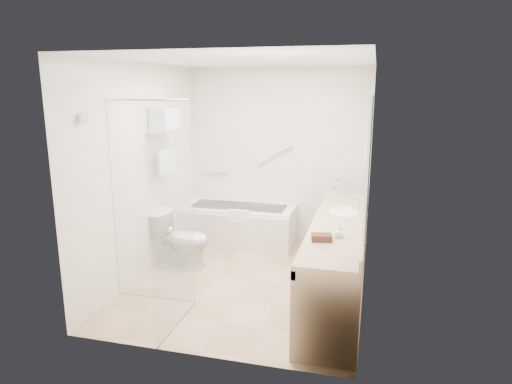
% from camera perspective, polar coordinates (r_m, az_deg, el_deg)
% --- Properties ---
extents(floor, '(3.20, 3.20, 0.00)m').
position_cam_1_polar(floor, '(5.48, -0.80, -10.94)').
color(floor, tan).
rests_on(floor, ground).
extents(ceiling, '(2.60, 3.20, 0.10)m').
position_cam_1_polar(ceiling, '(5.01, -0.90, 16.16)').
color(ceiling, white).
rests_on(ceiling, wall_back).
extents(wall_back, '(2.60, 0.10, 2.50)m').
position_cam_1_polar(wall_back, '(6.63, 2.83, 4.58)').
color(wall_back, beige).
rests_on(wall_back, ground).
extents(wall_front, '(2.60, 0.10, 2.50)m').
position_cam_1_polar(wall_front, '(3.62, -7.57, -2.77)').
color(wall_front, beige).
rests_on(wall_front, ground).
extents(wall_left, '(0.10, 3.20, 2.50)m').
position_cam_1_polar(wall_left, '(5.58, -13.84, 2.58)').
color(wall_left, beige).
rests_on(wall_left, ground).
extents(wall_right, '(0.10, 3.20, 2.50)m').
position_cam_1_polar(wall_right, '(4.92, 13.91, 1.20)').
color(wall_right, beige).
rests_on(wall_right, ground).
extents(bathtub, '(1.60, 0.73, 0.59)m').
position_cam_1_polar(bathtub, '(6.63, -2.15, -4.07)').
color(bathtub, white).
rests_on(bathtub, floor).
extents(grab_bar_short, '(0.40, 0.03, 0.03)m').
position_cam_1_polar(grab_bar_short, '(6.90, -5.02, 2.35)').
color(grab_bar_short, silver).
rests_on(grab_bar_short, wall_back).
extents(grab_bar_long, '(0.53, 0.03, 0.33)m').
position_cam_1_polar(grab_bar_long, '(6.60, 2.33, 4.55)').
color(grab_bar_long, silver).
rests_on(grab_bar_long, wall_back).
extents(shower_enclosure, '(0.96, 0.91, 2.11)m').
position_cam_1_polar(shower_enclosure, '(4.52, -11.74, -2.16)').
color(shower_enclosure, silver).
rests_on(shower_enclosure, floor).
extents(towel_shelf, '(0.24, 0.55, 0.81)m').
position_cam_1_polar(towel_shelf, '(5.77, -11.31, 8.09)').
color(towel_shelf, silver).
rests_on(towel_shelf, wall_left).
extents(vanity_counter, '(0.55, 2.70, 0.95)m').
position_cam_1_polar(vanity_counter, '(4.95, 10.28, -5.89)').
color(vanity_counter, tan).
rests_on(vanity_counter, floor).
extents(sink, '(0.40, 0.52, 0.14)m').
position_cam_1_polar(sink, '(5.27, 11.04, -2.68)').
color(sink, white).
rests_on(sink, vanity_counter).
extents(faucet, '(0.03, 0.03, 0.14)m').
position_cam_1_polar(faucet, '(5.24, 12.67, -1.62)').
color(faucet, silver).
rests_on(faucet, vanity_counter).
extents(mirror, '(0.02, 2.00, 1.20)m').
position_cam_1_polar(mirror, '(4.72, 13.95, 4.40)').
color(mirror, '#ABAFB7').
rests_on(mirror, wall_right).
extents(hairdryer_unit, '(0.08, 0.10, 0.18)m').
position_cam_1_polar(hairdryer_unit, '(5.93, 13.70, 5.15)').
color(hairdryer_unit, silver).
rests_on(hairdryer_unit, wall_right).
extents(toilet, '(0.73, 0.44, 0.70)m').
position_cam_1_polar(toilet, '(5.85, -9.29, -5.86)').
color(toilet, white).
rests_on(toilet, floor).
extents(amenity_basket, '(0.21, 0.16, 0.06)m').
position_cam_1_polar(amenity_basket, '(4.24, 8.20, -5.64)').
color(amenity_basket, '#482719').
rests_on(amenity_basket, vanity_counter).
extents(soap_bottle_a, '(0.09, 0.14, 0.06)m').
position_cam_1_polar(soap_bottle_a, '(4.40, 10.34, -5.01)').
color(soap_bottle_a, silver).
rests_on(soap_bottle_a, vanity_counter).
extents(soap_bottle_b, '(0.08, 0.11, 0.08)m').
position_cam_1_polar(soap_bottle_b, '(4.35, 10.22, -5.07)').
color(soap_bottle_b, silver).
rests_on(soap_bottle_b, vanity_counter).
extents(water_bottle_left, '(0.06, 0.06, 0.19)m').
position_cam_1_polar(water_bottle_left, '(5.61, 9.66, -0.43)').
color(water_bottle_left, silver).
rests_on(water_bottle_left, vanity_counter).
extents(water_bottle_mid, '(0.06, 0.06, 0.21)m').
position_cam_1_polar(water_bottle_mid, '(6.08, 10.24, 0.66)').
color(water_bottle_mid, silver).
rests_on(water_bottle_mid, vanity_counter).
extents(water_bottle_right, '(0.05, 0.05, 0.17)m').
position_cam_1_polar(water_bottle_right, '(6.03, 10.95, 0.38)').
color(water_bottle_right, silver).
rests_on(water_bottle_right, vanity_counter).
extents(drinking_glass_near, '(0.10, 0.10, 0.10)m').
position_cam_1_polar(drinking_glass_near, '(5.18, 10.14, -1.99)').
color(drinking_glass_near, silver).
rests_on(drinking_glass_near, vanity_counter).
extents(drinking_glass_far, '(0.06, 0.06, 0.08)m').
position_cam_1_polar(drinking_glass_far, '(6.00, 10.97, -0.08)').
color(drinking_glass_far, silver).
rests_on(drinking_glass_far, vanity_counter).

